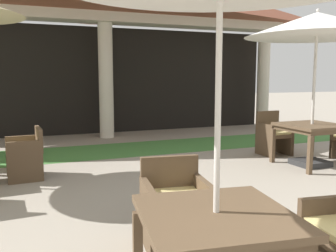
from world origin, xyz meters
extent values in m
cylinder|color=beige|center=(0.00, 9.04, 1.47)|extent=(0.37, 0.37, 2.94)
cylinder|color=beige|center=(4.87, 9.04, 1.47)|extent=(0.37, 0.37, 2.94)
cube|color=beige|center=(0.00, 9.04, 3.06)|extent=(10.54, 0.70, 0.24)
cube|color=black|center=(0.00, 9.94, 1.47)|extent=(10.34, 0.16, 2.94)
cube|color=#47843D|center=(0.00, 7.24, 0.00)|extent=(12.74, 1.62, 0.01)
cube|color=brown|center=(-0.94, 1.51, 0.68)|extent=(1.11, 1.11, 0.05)
cube|color=brown|center=(-0.94, 1.51, 0.62)|extent=(1.02, 1.02, 0.08)
cube|color=brown|center=(-1.32, 2.02, 0.29)|extent=(0.08, 0.08, 0.58)
cube|color=brown|center=(-0.43, 1.89, 0.29)|extent=(0.08, 0.08, 0.58)
cylinder|color=beige|center=(-0.94, 1.51, 1.16)|extent=(0.04, 0.04, 2.33)
cube|color=brown|center=(-0.79, 2.53, 0.41)|extent=(0.66, 0.65, 0.07)
cube|color=#E0CC7F|center=(-0.79, 2.53, 0.47)|extent=(0.61, 0.60, 0.05)
cube|color=brown|center=(-0.75, 2.79, 0.62)|extent=(0.58, 0.14, 0.36)
cube|color=brown|center=(-0.52, 2.49, 0.31)|extent=(0.14, 0.57, 0.61)
cube|color=brown|center=(-1.06, 2.57, 0.31)|extent=(0.14, 0.57, 0.61)
cube|color=brown|center=(-0.57, 2.23, 0.19)|extent=(0.06, 0.06, 0.37)
cube|color=brown|center=(-1.09, 2.31, 0.19)|extent=(0.06, 0.06, 0.37)
cube|color=brown|center=(-0.49, 2.75, 0.19)|extent=(0.06, 0.06, 0.37)
cube|color=brown|center=(-1.01, 2.82, 0.19)|extent=(0.06, 0.06, 0.37)
cube|color=brown|center=(0.12, 1.62, 0.32)|extent=(0.49, 0.13, 0.64)
cube|color=brown|center=(2.70, 4.58, 0.73)|extent=(1.03, 1.03, 0.05)
cube|color=brown|center=(2.70, 4.58, 0.66)|extent=(0.95, 0.95, 0.07)
cube|color=brown|center=(2.24, 4.10, 0.31)|extent=(0.07, 0.07, 0.63)
cube|color=brown|center=(2.22, 5.04, 0.31)|extent=(0.07, 0.07, 0.63)
cube|color=brown|center=(3.16, 5.06, 0.31)|extent=(0.07, 0.07, 0.63)
cube|color=#2D2D2D|center=(2.70, 4.58, 0.05)|extent=(0.55, 0.55, 0.10)
cylinder|color=beige|center=(2.70, 4.58, 1.21)|extent=(0.05, 0.05, 2.43)
cone|color=white|center=(2.70, 4.58, 2.47)|extent=(2.47, 2.47, 0.41)
sphere|color=beige|center=(2.70, 4.58, 2.71)|extent=(0.06, 0.06, 0.06)
cube|color=brown|center=(3.49, 4.87, 0.18)|extent=(0.06, 0.06, 0.36)
cube|color=brown|center=(2.68, 5.58, 0.41)|extent=(0.55, 0.53, 0.07)
cube|color=#E0CC7F|center=(2.68, 5.58, 0.47)|extent=(0.51, 0.49, 0.05)
cube|color=brown|center=(2.68, 5.83, 0.66)|extent=(0.54, 0.07, 0.44)
cube|color=brown|center=(2.93, 5.59, 0.32)|extent=(0.07, 0.52, 0.65)
cube|color=brown|center=(2.43, 5.58, 0.32)|extent=(0.07, 0.52, 0.65)
cube|color=brown|center=(2.93, 5.36, 0.19)|extent=(0.06, 0.06, 0.37)
cube|color=brown|center=(2.44, 5.35, 0.19)|extent=(0.06, 0.06, 0.37)
cube|color=brown|center=(2.92, 5.82, 0.19)|extent=(0.06, 0.06, 0.37)
cube|color=brown|center=(2.43, 5.81, 0.19)|extent=(0.06, 0.06, 0.37)
cube|color=brown|center=(-2.08, 5.57, 0.39)|extent=(0.54, 0.63, 0.07)
cube|color=#E0CC7F|center=(-2.08, 5.57, 0.45)|extent=(0.50, 0.58, 0.05)
cube|color=brown|center=(-1.85, 5.59, 0.61)|extent=(0.09, 0.61, 0.37)
cube|color=brown|center=(-2.07, 5.29, 0.32)|extent=(0.51, 0.09, 0.63)
cube|color=brown|center=(-2.10, 5.86, 0.32)|extent=(0.51, 0.09, 0.63)
cube|color=brown|center=(-2.29, 5.29, 0.18)|extent=(0.06, 0.06, 0.35)
cube|color=brown|center=(-2.32, 5.84, 0.18)|extent=(0.06, 0.06, 0.35)
cube|color=brown|center=(-1.84, 5.31, 0.18)|extent=(0.06, 0.06, 0.35)
cube|color=brown|center=(-1.87, 5.86, 0.18)|extent=(0.06, 0.06, 0.35)
camera|label=1|loc=(-2.10, -0.55, 1.58)|focal=39.83mm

